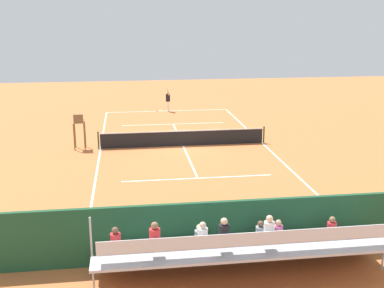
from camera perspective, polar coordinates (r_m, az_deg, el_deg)
ground_plane at (r=29.47m, az=-1.07°, el=-0.22°), size 60.00×60.00×0.00m
court_line_markings at (r=29.50m, az=-1.08°, el=-0.20°), size 10.10×22.20×0.01m
tennis_net at (r=29.34m, az=-1.08°, el=0.72°), size 10.30×0.10×1.07m
backdrop_wall at (r=16.13m, az=4.98°, el=-10.01°), size 18.00×0.16×2.00m
bleacher_stand at (r=14.96m, az=5.86°, el=-12.36°), size 9.06×2.40×2.48m
umpire_chair at (r=29.28m, az=-13.28°, el=1.92°), size 0.67×0.67×2.14m
courtside_bench at (r=17.48m, az=11.06°, el=-9.77°), size 1.80×0.40×0.93m
equipment_bag at (r=17.05m, az=5.12°, el=-11.61°), size 0.90×0.36×0.36m
tennis_player at (r=39.73m, az=-2.88°, el=5.33°), size 0.36×0.53×1.93m
tennis_racket at (r=40.21m, az=-3.83°, el=3.98°), size 0.57×0.43×0.03m
tennis_ball_near at (r=38.58m, az=-1.12°, el=3.55°), size 0.07×0.07×0.07m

